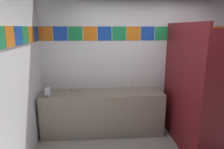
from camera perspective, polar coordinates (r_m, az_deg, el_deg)
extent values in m
cube|color=silver|center=(4.07, 7.76, 3.60)|extent=(3.89, 0.08, 2.69)
cube|color=orange|center=(4.01, -18.50, 10.96)|extent=(0.26, 0.01, 0.26)
cube|color=#1947B7|center=(3.95, -14.52, 11.20)|extent=(0.26, 0.01, 0.26)
cube|color=#1E8C4C|center=(3.91, -10.43, 11.38)|extent=(0.26, 0.01, 0.26)
cube|color=orange|center=(3.89, -6.28, 11.50)|extent=(0.26, 0.01, 0.26)
cube|color=#1947B7|center=(3.89, -2.11, 11.57)|extent=(0.26, 0.01, 0.26)
cube|color=#1E8C4C|center=(3.91, 2.05, 11.58)|extent=(0.26, 0.01, 0.26)
cube|color=orange|center=(3.95, 6.14, 11.53)|extent=(0.26, 0.01, 0.26)
cube|color=#1947B7|center=(4.01, 10.13, 11.43)|extent=(0.26, 0.01, 0.26)
cube|color=#1E8C4C|center=(4.08, 13.99, 11.28)|extent=(0.26, 0.01, 0.26)
cube|color=orange|center=(4.17, 17.68, 11.09)|extent=(0.26, 0.01, 0.26)
cube|color=#1947B7|center=(4.28, 21.20, 10.86)|extent=(0.26, 0.01, 0.26)
cube|color=#1E8C4C|center=(4.41, 24.52, 10.61)|extent=(0.26, 0.01, 0.26)
cube|color=orange|center=(4.55, 27.64, 10.34)|extent=(0.26, 0.01, 0.26)
cube|color=silver|center=(2.73, -28.89, -2.70)|extent=(0.08, 3.01, 2.69)
cube|color=#1E8C4C|center=(2.63, -29.33, 9.15)|extent=(0.01, 0.26, 0.26)
cube|color=orange|center=(2.88, -27.05, 9.60)|extent=(0.01, 0.26, 0.26)
cube|color=#1947B7|center=(3.14, -25.13, 9.97)|extent=(0.01, 0.26, 0.26)
cube|color=#1E8C4C|center=(3.39, -23.50, 10.28)|extent=(0.01, 0.26, 0.26)
cube|color=orange|center=(3.65, -22.10, 10.53)|extent=(0.01, 0.26, 0.26)
cube|color=#1947B7|center=(3.91, -20.88, 10.75)|extent=(0.01, 0.26, 0.26)
cube|color=gray|center=(3.95, -2.62, -10.74)|extent=(2.28, 0.56, 0.82)
cube|color=gray|center=(4.07, -2.78, -4.43)|extent=(2.28, 0.03, 0.08)
cylinder|color=white|center=(3.82, -11.30, -6.08)|extent=(0.34, 0.34, 0.10)
cylinder|color=white|center=(3.85, 5.91, -5.77)|extent=(0.34, 0.34, 0.10)
cylinder|color=silver|center=(3.93, -11.11, -4.31)|extent=(0.04, 0.04, 0.05)
cylinder|color=silver|center=(3.86, -11.24, -3.54)|extent=(0.02, 0.06, 0.09)
cylinder|color=silver|center=(3.95, 5.59, -4.01)|extent=(0.04, 0.04, 0.05)
cylinder|color=silver|center=(3.89, 5.74, -3.24)|extent=(0.02, 0.06, 0.09)
cube|color=#B7BABF|center=(3.73, -17.79, -4.76)|extent=(0.09, 0.07, 0.16)
cylinder|color=black|center=(3.71, -17.88, -5.85)|extent=(0.02, 0.02, 0.03)
cube|color=maroon|center=(3.57, 18.90, -3.26)|extent=(0.04, 1.50, 2.10)
cylinder|color=silver|center=(2.92, 24.91, -5.23)|extent=(0.02, 0.02, 0.10)
cylinder|color=white|center=(4.34, 24.00, -12.75)|extent=(0.38, 0.38, 0.40)
torus|color=white|center=(4.25, 24.27, -10.13)|extent=(0.39, 0.39, 0.05)
cube|color=white|center=(4.37, 23.18, -7.22)|extent=(0.34, 0.17, 0.34)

